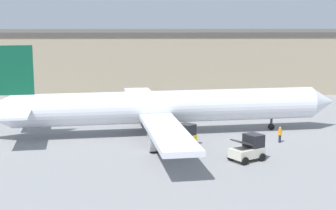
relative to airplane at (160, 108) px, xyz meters
name	(u,v)px	position (x,y,z in m)	size (l,w,h in m)	color
ground_plane	(168,134)	(0.93, 0.14, -3.00)	(400.00, 400.00, 0.00)	gray
terminal_building	(172,60)	(2.45, 35.43, 2.12)	(65.07, 17.23, 10.24)	gray
airplane	(160,108)	(0.00, 0.00, 0.00)	(40.67, 35.03, 10.08)	silver
ground_crew_worker	(280,134)	(12.56, -4.01, -2.11)	(0.37, 0.37, 1.67)	#1E2338
baggage_tug	(183,137)	(2.37, -5.34, -1.99)	(3.28, 3.28, 2.24)	yellow
belt_loader_truck	(249,148)	(8.12, -10.49, -1.88)	(3.57, 3.37, 2.40)	beige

